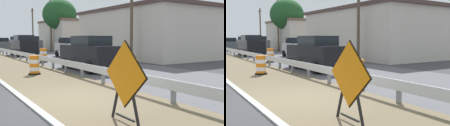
# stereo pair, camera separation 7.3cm
# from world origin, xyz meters

# --- Properties ---
(ground_plane) EXTENTS (160.00, 160.00, 0.00)m
(ground_plane) POSITION_xyz_m (0.00, 0.00, 0.00)
(ground_plane) COLOR #3D3D3F
(median_dirt_strip) EXTENTS (3.75, 120.00, 0.01)m
(median_dirt_strip) POSITION_xyz_m (0.68, 0.00, 0.00)
(median_dirt_strip) COLOR #706047
(median_dirt_strip) RESTS_ON ground
(far_lane_asphalt) EXTENTS (6.51, 120.00, 0.00)m
(far_lane_asphalt) POSITION_xyz_m (5.80, 0.00, 0.00)
(far_lane_asphalt) COLOR #56565B
(far_lane_asphalt) RESTS_ON ground
(curb_near_edge) EXTENTS (0.20, 120.00, 0.11)m
(curb_near_edge) POSITION_xyz_m (-1.30, 0.00, 0.00)
(curb_near_edge) COLOR #ADADA8
(curb_near_edge) RESTS_ON ground
(guardrail_median) EXTENTS (0.18, 46.60, 0.71)m
(guardrail_median) POSITION_xyz_m (2.31, 3.98, 0.52)
(guardrail_median) COLOR silver
(guardrail_median) RESTS_ON ground
(warning_sign_diamond) EXTENTS (0.07, 1.57, 1.92)m
(warning_sign_diamond) POSITION_xyz_m (0.09, -2.75, 1.04)
(warning_sign_diamond) COLOR black
(warning_sign_diamond) RESTS_ON ground
(traffic_barrel_nearest) EXTENTS (0.65, 0.65, 1.09)m
(traffic_barrel_nearest) POSITION_xyz_m (2.95, 0.70, 0.49)
(traffic_barrel_nearest) COLOR orange
(traffic_barrel_nearest) RESTS_ON ground
(traffic_barrel_close) EXTENTS (0.63, 0.63, 1.01)m
(traffic_barrel_close) POSITION_xyz_m (0.64, 6.09, 0.45)
(traffic_barrel_close) COLOR orange
(traffic_barrel_close) RESTS_ON ground
(traffic_barrel_mid) EXTENTS (0.66, 0.66, 1.10)m
(traffic_barrel_mid) POSITION_xyz_m (3.23, 12.44, 0.50)
(traffic_barrel_mid) COLOR orange
(traffic_barrel_mid) RESTS_ON ground
(car_trailing_near_lane) EXTENTS (2.17, 4.55, 2.14)m
(car_trailing_near_lane) POSITION_xyz_m (7.01, 28.83, 1.07)
(car_trailing_near_lane) COLOR #4C5156
(car_trailing_near_lane) RESTS_ON ground
(car_lead_far_lane) EXTENTS (2.18, 4.42, 1.93)m
(car_lead_far_lane) POSITION_xyz_m (3.95, 33.81, 0.97)
(car_lead_far_lane) COLOR #4C5156
(car_lead_far_lane) RESTS_ON ground
(car_mid_far_lane) EXTENTS (2.19, 4.13, 2.17)m
(car_mid_far_lane) POSITION_xyz_m (7.32, 38.75, 1.08)
(car_mid_far_lane) COLOR #4C5156
(car_mid_far_lane) RESTS_ON ground
(car_trailing_far_lane) EXTENTS (2.15, 4.71, 2.22)m
(car_trailing_far_lane) POSITION_xyz_m (3.95, 21.16, 1.11)
(car_trailing_far_lane) COLOR black
(car_trailing_far_lane) RESTS_ON ground
(car_distant_a) EXTENTS (2.17, 4.63, 1.95)m
(car_distant_a) POSITION_xyz_m (7.23, 16.14, 0.98)
(car_distant_a) COLOR silver
(car_distant_a) RESTS_ON ground
(car_distant_b) EXTENTS (2.07, 4.79, 2.06)m
(car_distant_b) POSITION_xyz_m (3.99, 6.17, 1.03)
(car_distant_b) COLOR black
(car_distant_b) RESTS_ON ground
(roadside_shop_near) EXTENTS (9.32, 14.08, 4.78)m
(roadside_shop_near) POSITION_xyz_m (14.20, 12.57, 2.40)
(roadside_shop_near) COLOR beige
(roadside_shop_near) RESTS_ON ground
(roadside_shop_far) EXTENTS (6.38, 10.60, 4.57)m
(roadside_shop_far) POSITION_xyz_m (13.05, 30.03, 2.30)
(roadside_shop_far) COLOR beige
(roadside_shop_far) RESTS_ON ground
(utility_pole_near) EXTENTS (0.24, 1.80, 7.97)m
(utility_pole_near) POSITION_xyz_m (9.01, 8.60, 4.14)
(utility_pole_near) COLOR brown
(utility_pole_near) RESTS_ON ground
(utility_pole_mid) EXTENTS (0.24, 1.80, 8.43)m
(utility_pole_mid) POSITION_xyz_m (9.62, 28.27, 4.38)
(utility_pole_mid) COLOR brown
(utility_pole_mid) RESTS_ON ground
(utility_pole_far) EXTENTS (0.24, 1.80, 7.12)m
(utility_pole_far) POSITION_xyz_m (10.08, 38.69, 3.72)
(utility_pole_far) COLOR brown
(utility_pole_far) RESTS_ON ground
(tree_roadside) EXTENTS (4.83, 4.83, 7.40)m
(tree_roadside) POSITION_xyz_m (10.76, 27.66, 5.21)
(tree_roadside) COLOR brown
(tree_roadside) RESTS_ON ground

